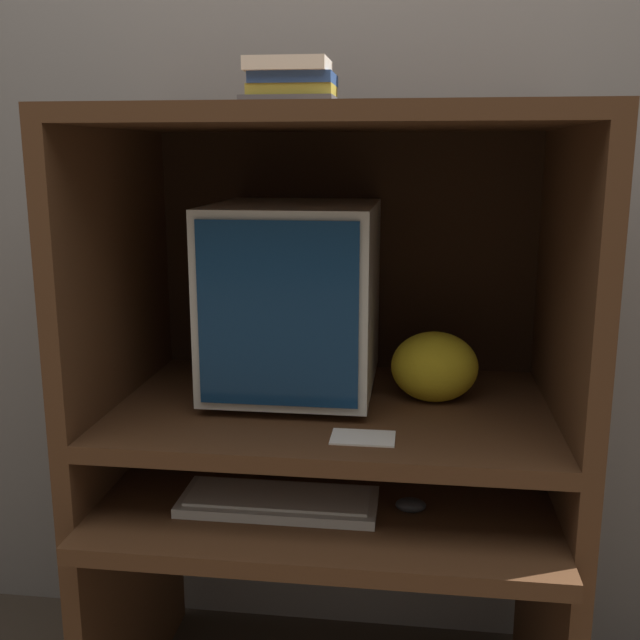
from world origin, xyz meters
TOP-DOWN VIEW (x-y plane):
  - wall_back at (0.00, 0.70)m, footprint 6.00×0.06m
  - desk_base at (0.00, 0.27)m, footprint 1.03×0.72m
  - desk_monitor_shelf at (0.00, 0.32)m, footprint 1.03×0.64m
  - hutch_upper at (0.00, 0.36)m, footprint 1.03×0.64m
  - crt_monitor at (-0.10, 0.39)m, footprint 0.37×0.43m
  - keyboard at (-0.09, 0.15)m, footprint 0.41×0.16m
  - mouse at (0.18, 0.16)m, footprint 0.06×0.04m
  - snack_bag at (0.22, 0.37)m, footprint 0.19×0.15m
  - book_stack at (-0.09, 0.31)m, footprint 0.19×0.16m
  - paper_card at (0.08, 0.11)m, footprint 0.13×0.08m

SIDE VIEW (x-z plane):
  - desk_base at x=0.00m, z-range 0.10..0.72m
  - keyboard at x=-0.09m, z-range 0.62..0.64m
  - mouse at x=0.18m, z-range 0.62..0.65m
  - desk_monitor_shelf at x=0.00m, z-range 0.67..0.84m
  - paper_card at x=0.08m, z-range 0.79..0.80m
  - snack_bag at x=0.22m, z-range 0.79..0.95m
  - crt_monitor at x=-0.10m, z-range 0.80..1.24m
  - hutch_upper at x=0.00m, z-range 0.90..1.53m
  - wall_back at x=0.00m, z-range 0.00..2.60m
  - book_stack at x=-0.09m, z-range 1.43..1.53m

